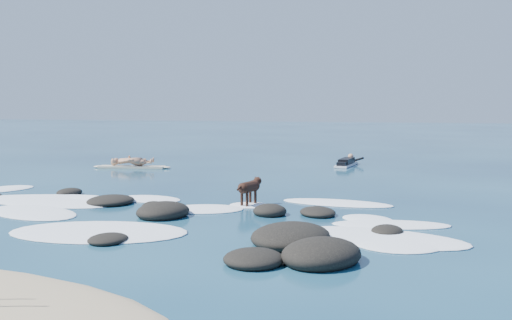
% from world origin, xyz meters
% --- Properties ---
extents(ground, '(160.00, 160.00, 0.00)m').
position_xyz_m(ground, '(0.00, 0.00, 0.00)').
color(ground, '#0A2642').
rests_on(ground, ground).
extents(reef_rocks, '(11.89, 6.78, 0.52)m').
position_xyz_m(reef_rocks, '(1.92, -2.38, 0.10)').
color(reef_rocks, black).
rests_on(reef_rocks, ground).
extents(breaking_foam, '(15.30, 7.18, 0.12)m').
position_xyz_m(breaking_foam, '(-0.41, -1.21, 0.01)').
color(breaking_foam, white).
rests_on(breaking_foam, ground).
extents(standing_surfer_rig, '(3.34, 1.10, 1.91)m').
position_xyz_m(standing_surfer_rig, '(-5.21, 8.03, 0.75)').
color(standing_surfer_rig, beige).
rests_on(standing_surfer_rig, ground).
extents(paddling_surfer_rig, '(1.18, 2.65, 0.46)m').
position_xyz_m(paddling_surfer_rig, '(3.27, 11.69, 0.16)').
color(paddling_surfer_rig, silver).
rests_on(paddling_surfer_rig, ground).
extents(dog, '(0.48, 1.19, 0.76)m').
position_xyz_m(dog, '(2.33, 0.81, 0.51)').
color(dog, black).
rests_on(dog, ground).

